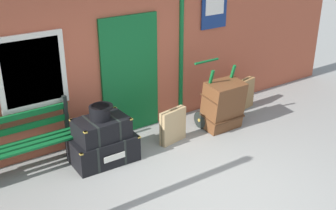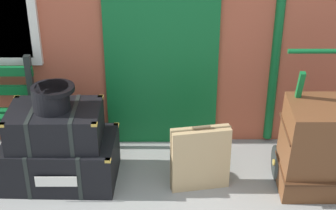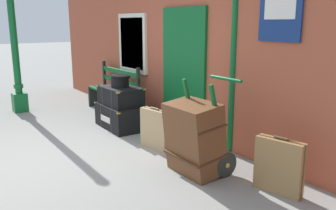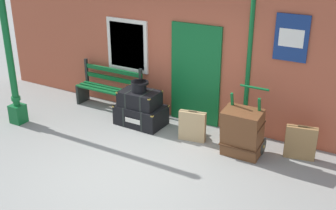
{
  "view_description": "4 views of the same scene",
  "coord_description": "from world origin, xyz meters",
  "px_view_note": "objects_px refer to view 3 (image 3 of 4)",
  "views": [
    {
      "loc": [
        -3.38,
        -3.66,
        3.53
      ],
      "look_at": [
        0.25,
        1.56,
        0.75
      ],
      "focal_mm": 45.49,
      "sensor_mm": 36.0,
      "label": 1
    },
    {
      "loc": [
        0.11,
        -2.15,
        2.8
      ],
      "look_at": [
        0.09,
        1.86,
        0.72
      ],
      "focal_mm": 54.55,
      "sensor_mm": 36.0,
      "label": 2
    },
    {
      "loc": [
        4.66,
        -1.13,
        1.85
      ],
      "look_at": [
        0.36,
        1.9,
        0.63
      ],
      "focal_mm": 37.91,
      "sensor_mm": 36.0,
      "label": 3
    },
    {
      "loc": [
        3.67,
        -5.02,
        3.88
      ],
      "look_at": [
        -0.16,
        1.66,
        0.61
      ],
      "focal_mm": 45.52,
      "sensor_mm": 36.0,
      "label": 4
    }
  ],
  "objects_px": {
    "platform_bench": "(114,91)",
    "round_hatbox": "(120,80)",
    "large_brown_trunk": "(194,138)",
    "porters_trolley": "(205,150)",
    "steamer_trunk_middle": "(121,96)",
    "suitcase_oxblood": "(155,129)",
    "lamp_post": "(16,62)",
    "suitcase_slate": "(279,166)",
    "steamer_trunk_base": "(122,116)"
  },
  "relations": [
    {
      "from": "steamer_trunk_base",
      "to": "large_brown_trunk",
      "type": "xyz_separation_m",
      "value": [
        2.3,
        -0.21,
        0.25
      ]
    },
    {
      "from": "platform_bench",
      "to": "round_hatbox",
      "type": "height_order",
      "value": "platform_bench"
    },
    {
      "from": "large_brown_trunk",
      "to": "lamp_post",
      "type": "bearing_deg",
      "value": -167.61
    },
    {
      "from": "steamer_trunk_base",
      "to": "suitcase_oxblood",
      "type": "height_order",
      "value": "suitcase_oxblood"
    },
    {
      "from": "lamp_post",
      "to": "suitcase_oxblood",
      "type": "relative_size",
      "value": 4.4
    },
    {
      "from": "steamer_trunk_base",
      "to": "lamp_post",
      "type": "bearing_deg",
      "value": -151.97
    },
    {
      "from": "porters_trolley",
      "to": "round_hatbox",
      "type": "bearing_deg",
      "value": 179.53
    },
    {
      "from": "lamp_post",
      "to": "steamer_trunk_base",
      "type": "bearing_deg",
      "value": 28.03
    },
    {
      "from": "platform_bench",
      "to": "round_hatbox",
      "type": "distance_m",
      "value": 1.24
    },
    {
      "from": "porters_trolley",
      "to": "lamp_post",
      "type": "bearing_deg",
      "value": -165.5
    },
    {
      "from": "suitcase_oxblood",
      "to": "steamer_trunk_base",
      "type": "bearing_deg",
      "value": 174.59
    },
    {
      "from": "lamp_post",
      "to": "suitcase_slate",
      "type": "distance_m",
      "value": 5.78
    },
    {
      "from": "platform_bench",
      "to": "steamer_trunk_middle",
      "type": "height_order",
      "value": "platform_bench"
    },
    {
      "from": "lamp_post",
      "to": "porters_trolley",
      "type": "xyz_separation_m",
      "value": [
        4.61,
        1.19,
        -0.79
      ]
    },
    {
      "from": "lamp_post",
      "to": "steamer_trunk_base",
      "type": "relative_size",
      "value": 2.73
    },
    {
      "from": "platform_bench",
      "to": "suitcase_oxblood",
      "type": "distance_m",
      "value": 2.44
    },
    {
      "from": "round_hatbox",
      "to": "porters_trolley",
      "type": "height_order",
      "value": "porters_trolley"
    },
    {
      "from": "lamp_post",
      "to": "suitcase_oxblood",
      "type": "height_order",
      "value": "lamp_post"
    },
    {
      "from": "suitcase_oxblood",
      "to": "suitcase_slate",
      "type": "xyz_separation_m",
      "value": [
        1.99,
        0.34,
        0.01
      ]
    },
    {
      "from": "large_brown_trunk",
      "to": "porters_trolley",
      "type": "bearing_deg",
      "value": 90.0
    },
    {
      "from": "lamp_post",
      "to": "suitcase_oxblood",
      "type": "xyz_separation_m",
      "value": [
        3.57,
        1.11,
        -0.76
      ]
    },
    {
      "from": "lamp_post",
      "to": "platform_bench",
      "type": "height_order",
      "value": "lamp_post"
    },
    {
      "from": "suitcase_slate",
      "to": "large_brown_trunk",
      "type": "bearing_deg",
      "value": -155.58
    },
    {
      "from": "steamer_trunk_middle",
      "to": "suitcase_oxblood",
      "type": "xyz_separation_m",
      "value": [
        1.28,
        -0.1,
        -0.28
      ]
    },
    {
      "from": "porters_trolley",
      "to": "platform_bench",
      "type": "bearing_deg",
      "value": 172.61
    },
    {
      "from": "platform_bench",
      "to": "large_brown_trunk",
      "type": "distance_m",
      "value": 3.47
    },
    {
      "from": "platform_bench",
      "to": "steamer_trunk_middle",
      "type": "relative_size",
      "value": 1.96
    },
    {
      "from": "steamer_trunk_middle",
      "to": "suitcase_oxblood",
      "type": "relative_size",
      "value": 1.28
    },
    {
      "from": "lamp_post",
      "to": "suitcase_slate",
      "type": "xyz_separation_m",
      "value": [
        5.55,
        1.44,
        -0.75
      ]
    },
    {
      "from": "lamp_post",
      "to": "round_hatbox",
      "type": "height_order",
      "value": "lamp_post"
    },
    {
      "from": "steamer_trunk_base",
      "to": "round_hatbox",
      "type": "xyz_separation_m",
      "value": [
        -0.02,
        -0.02,
        0.65
      ]
    },
    {
      "from": "steamer_trunk_middle",
      "to": "large_brown_trunk",
      "type": "xyz_separation_m",
      "value": [
        2.32,
        -0.2,
        -0.12
      ]
    },
    {
      "from": "porters_trolley",
      "to": "suitcase_slate",
      "type": "height_order",
      "value": "porters_trolley"
    },
    {
      "from": "steamer_trunk_base",
      "to": "steamer_trunk_middle",
      "type": "relative_size",
      "value": 1.26
    },
    {
      "from": "platform_bench",
      "to": "porters_trolley",
      "type": "bearing_deg",
      "value": -7.39
    },
    {
      "from": "steamer_trunk_base",
      "to": "steamer_trunk_middle",
      "type": "height_order",
      "value": "steamer_trunk_middle"
    },
    {
      "from": "platform_bench",
      "to": "porters_trolley",
      "type": "relative_size",
      "value": 1.36
    },
    {
      "from": "platform_bench",
      "to": "large_brown_trunk",
      "type": "bearing_deg",
      "value": -10.32
    },
    {
      "from": "lamp_post",
      "to": "steamer_trunk_middle",
      "type": "height_order",
      "value": "lamp_post"
    },
    {
      "from": "steamer_trunk_base",
      "to": "porters_trolley",
      "type": "bearing_deg",
      "value": -0.86
    },
    {
      "from": "porters_trolley",
      "to": "suitcase_oxblood",
      "type": "relative_size",
      "value": 1.85
    },
    {
      "from": "round_hatbox",
      "to": "suitcase_oxblood",
      "type": "height_order",
      "value": "round_hatbox"
    },
    {
      "from": "platform_bench",
      "to": "suitcase_slate",
      "type": "bearing_deg",
      "value": -2.53
    },
    {
      "from": "suitcase_slate",
      "to": "steamer_trunk_middle",
      "type": "bearing_deg",
      "value": -175.95
    },
    {
      "from": "large_brown_trunk",
      "to": "suitcase_oxblood",
      "type": "bearing_deg",
      "value": 174.85
    },
    {
      "from": "lamp_post",
      "to": "steamer_trunk_middle",
      "type": "relative_size",
      "value": 3.44
    },
    {
      "from": "porters_trolley",
      "to": "suitcase_oxblood",
      "type": "distance_m",
      "value": 1.04
    },
    {
      "from": "platform_bench",
      "to": "suitcase_slate",
      "type": "distance_m",
      "value": 4.37
    },
    {
      "from": "platform_bench",
      "to": "steamer_trunk_middle",
      "type": "bearing_deg",
      "value": -21.07
    },
    {
      "from": "steamer_trunk_middle",
      "to": "round_hatbox",
      "type": "height_order",
      "value": "round_hatbox"
    }
  ]
}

